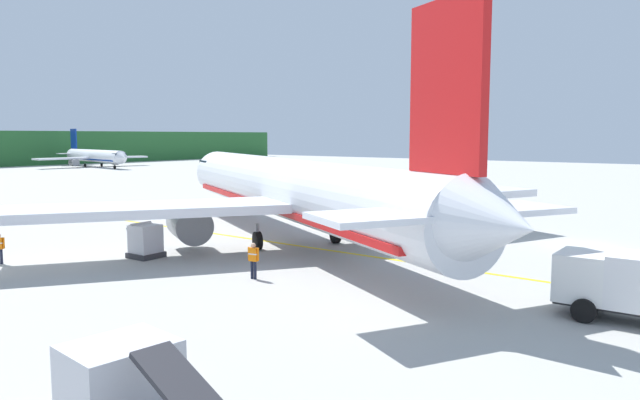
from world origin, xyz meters
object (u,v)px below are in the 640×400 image
(airliner_far_taxiway, at_px, (94,156))
(crew_loader_right, at_px, (253,258))
(cargo_container_near, at_px, (145,241))
(airliner_foreground, at_px, (292,191))
(crew_marshaller, at_px, (458,236))

(airliner_far_taxiway, distance_m, crew_loader_right, 111.14)
(cargo_container_near, bearing_deg, airliner_foreground, -25.26)
(cargo_container_near, bearing_deg, crew_loader_right, -89.70)
(airliner_far_taxiway, bearing_deg, crew_marshaller, -111.50)
(airliner_foreground, xyz_separation_m, cargo_container_near, (-8.22, 3.88, -2.46))
(crew_marshaller, xyz_separation_m, crew_loader_right, (-11.85, 5.13, 0.04))
(airliner_foreground, bearing_deg, crew_loader_right, -151.38)
(airliner_far_taxiway, height_order, crew_marshaller, airliner_far_taxiway)
(airliner_far_taxiway, bearing_deg, cargo_container_near, -120.36)
(airliner_foreground, relative_size, cargo_container_near, 19.40)
(airliner_far_taxiway, xyz_separation_m, crew_marshaller, (-40.61, -103.10, -1.40))
(airliner_far_taxiway, bearing_deg, airliner_foreground, -115.34)
(airliner_foreground, xyz_separation_m, crew_marshaller, (3.67, -9.60, -2.39))
(airliner_foreground, distance_m, crew_marshaller, 10.55)
(cargo_container_near, relative_size, crew_loader_right, 1.13)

